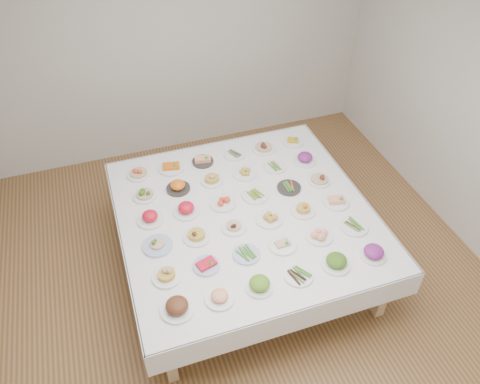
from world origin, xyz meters
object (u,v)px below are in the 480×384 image
object	(u,v)px
dish_18	(150,216)
dish_35	(293,141)
dish_0	(177,305)
display_table	(245,216)

from	to	relation	value
dish_18	dish_35	distance (m)	1.90
dish_0	display_table	bearing A→B (deg)	45.23
display_table	dish_18	bearing A→B (deg)	168.78
dish_0	dish_18	distance (m)	1.05
display_table	dish_18	size ratio (longest dim) A/B	9.57
dish_18	display_table	bearing A→B (deg)	-11.22
dish_0	dish_35	world-z (taller)	dish_0
dish_0	dish_35	bearing A→B (deg)	45.14
dish_18	dish_35	bearing A→B (deg)	21.94
display_table	dish_0	bearing A→B (deg)	-134.77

